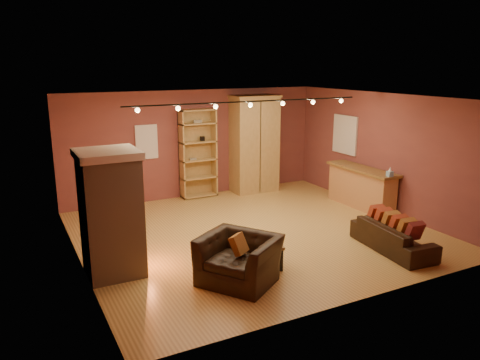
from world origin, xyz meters
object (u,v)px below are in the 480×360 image
bookcase (197,153)px  armoire (254,144)px  coffee_table (264,247)px  fireplace (111,213)px  loveseat (393,231)px  armchair (239,252)px  bar_counter (361,187)px

bookcase → armoire: size_ratio=0.88×
bookcase → armoire: 1.62m
coffee_table → fireplace: bearing=157.9°
loveseat → coffee_table: 2.61m
armchair → bookcase: bearing=130.5°
bookcase → coffee_table: (-0.70, -4.68, -0.81)m
coffee_table → bar_counter: bearing=26.4°
armchair → bar_counter: bearing=81.8°
armoire → loveseat: armoire is taller
bar_counter → loveseat: 2.74m
bar_counter → armchair: bearing=-153.7°
fireplace → coffee_table: bearing=-22.1°
armoire → coffee_table: size_ratio=3.81×
fireplace → bookcase: bookcase is taller
fireplace → armchair: size_ratio=1.50×
bar_counter → loveseat: (-1.32, -2.40, -0.13)m
bar_counter → armchair: size_ratio=1.46×
bookcase → loveseat: 5.54m
bar_counter → armoire: bearing=122.1°
coffee_table → loveseat: bearing=-10.4°
armoire → armchair: bearing=-121.5°
fireplace → loveseat: (4.92, -1.43, -0.69)m
bookcase → bar_counter: bookcase is taller
fireplace → armoire: bearing=37.1°
loveseat → bookcase: bearing=25.9°
armoire → coffee_table: bearing=-117.2°
fireplace → coffee_table: (2.36, -0.96, -0.68)m
fireplace → bar_counter: size_ratio=1.03×
bar_counter → coffee_table: size_ratio=2.99×
bar_counter → coffee_table: bar_counter is taller
bookcase → armchair: 5.21m
bookcase → bar_counter: size_ratio=1.12×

